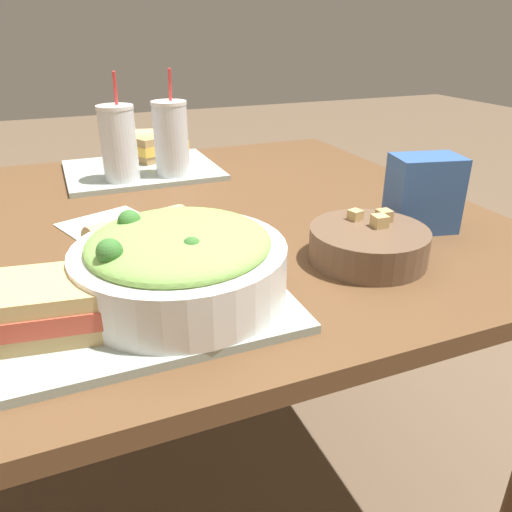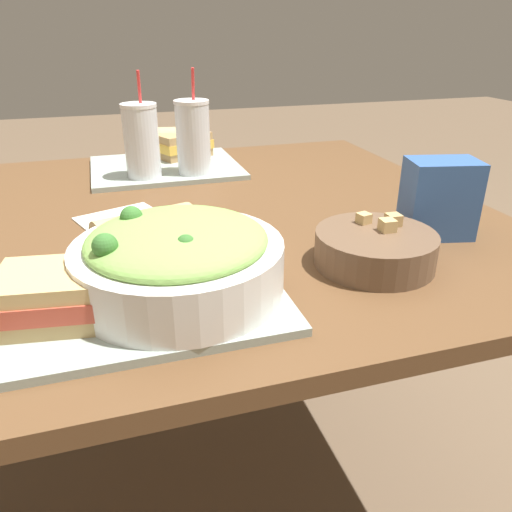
{
  "view_description": "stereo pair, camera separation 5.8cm",
  "coord_description": "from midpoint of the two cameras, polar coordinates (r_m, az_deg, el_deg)",
  "views": [
    {
      "loc": [
        -0.1,
        -0.91,
        1.09
      ],
      "look_at": [
        0.14,
        -0.32,
        0.79
      ],
      "focal_mm": 35.0,
      "sensor_mm": 36.0,
      "label": 1
    },
    {
      "loc": [
        -0.05,
        -0.93,
        1.09
      ],
      "look_at": [
        0.14,
        -0.32,
        0.79
      ],
      "focal_mm": 35.0,
      "sensor_mm": 36.0,
      "label": 2
    }
  ],
  "objects": [
    {
      "name": "tray_near",
      "position": [
        0.7,
        -14.83,
        -4.91
      ],
      "size": [
        0.37,
        0.31,
        0.01
      ],
      "color": "#99A89E",
      "rests_on": "dining_table"
    },
    {
      "name": "tray_far",
      "position": [
        1.33,
        -14.15,
        9.5
      ],
      "size": [
        0.37,
        0.31,
        0.01
      ],
      "color": "#99A89E",
      "rests_on": "dining_table"
    },
    {
      "name": "baguette_near",
      "position": [
        0.78,
        -15.31,
        1.87
      ],
      "size": [
        0.17,
        0.12,
        0.07
      ],
      "rotation": [
        0.0,
        0.0,
        1.87
      ],
      "color": "tan",
      "rests_on": "tray_near"
    },
    {
      "name": "salad_bowl",
      "position": [
        0.67,
        -11.16,
        -0.62
      ],
      "size": [
        0.28,
        0.28,
        0.11
      ],
      "color": "white",
      "rests_on": "tray_near"
    },
    {
      "name": "baguette_far",
      "position": [
        1.43,
        -13.05,
        12.51
      ],
      "size": [
        0.14,
        0.1,
        0.07
      ],
      "rotation": [
        0.0,
        0.0,
        1.37
      ],
      "color": "tan",
      "rests_on": "tray_far"
    },
    {
      "name": "drink_cup_red",
      "position": [
        1.23,
        -11.03,
        12.77
      ],
      "size": [
        0.08,
        0.08,
        0.24
      ],
      "color": "silver",
      "rests_on": "tray_far"
    },
    {
      "name": "chip_bag",
      "position": [
        0.94,
        16.94,
        6.83
      ],
      "size": [
        0.13,
        0.1,
        0.14
      ],
      "rotation": [
        0.0,
        0.0,
        -0.22
      ],
      "color": "#335BA3",
      "rests_on": "dining_table"
    },
    {
      "name": "dining_table",
      "position": [
        1.02,
        -16.0,
        -0.83
      ],
      "size": [
        1.41,
        1.08,
        0.74
      ],
      "color": "brown",
      "rests_on": "ground_plane"
    },
    {
      "name": "sandwich_far",
      "position": [
        1.4,
        -12.47,
        12.13
      ],
      "size": [
        0.17,
        0.15,
        0.06
      ],
      "rotation": [
        0.0,
        0.0,
        0.42
      ],
      "color": "tan",
      "rests_on": "tray_far"
    },
    {
      "name": "napkin_folded",
      "position": [
        1.0,
        -18.57,
        3.63
      ],
      "size": [
        0.18,
        0.15,
        0.0
      ],
      "color": "silver",
      "rests_on": "dining_table"
    },
    {
      "name": "drink_cup_dark",
      "position": [
        1.21,
        -16.75,
        11.96
      ],
      "size": [
        0.08,
        0.08,
        0.24
      ],
      "color": "silver",
      "rests_on": "tray_far"
    },
    {
      "name": "ground_plane",
      "position": [
        1.43,
        -12.57,
        -25.36
      ],
      "size": [
        12.0,
        12.0,
        0.0
      ],
      "primitive_type": "plane",
      "color": "brown"
    },
    {
      "name": "soup_bowl",
      "position": [
        0.8,
        10.73,
        1.43
      ],
      "size": [
        0.19,
        0.19,
        0.07
      ],
      "color": "brown",
      "rests_on": "dining_table"
    },
    {
      "name": "sandwich_near",
      "position": [
        0.65,
        -24.44,
        -5.15
      ],
      "size": [
        0.14,
        0.12,
        0.06
      ],
      "rotation": [
        0.0,
        0.0,
        -0.14
      ],
      "color": "tan",
      "rests_on": "tray_near"
    }
  ]
}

